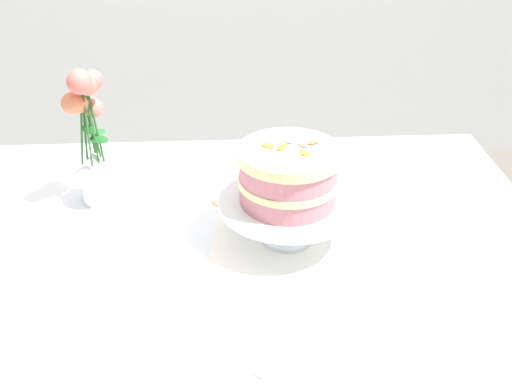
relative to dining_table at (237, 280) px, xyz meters
The scene contains 7 objects.
dining_table is the anchor object (origin of this frame).
linen_napkin 0.14m from the dining_table, ahead, with size 0.32×0.32×0.00m, color white.
cake_stand 0.21m from the dining_table, ahead, with size 0.29×0.29×0.10m.
layer_cake 0.27m from the dining_table, ahead, with size 0.21×0.21×0.12m.
flower_vase 0.46m from the dining_table, 147.37° to the left, with size 0.11×0.12×0.34m.
loose_petal_0 0.37m from the dining_table, 84.11° to the right, with size 0.04×0.03×0.00m, color pink.
loose_petal_1 0.20m from the dining_table, 101.90° to the left, with size 0.04×0.02×0.00m, color #E56B51.
Camera 1 is at (-0.02, -1.09, 1.50)m, focal length 42.85 mm.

